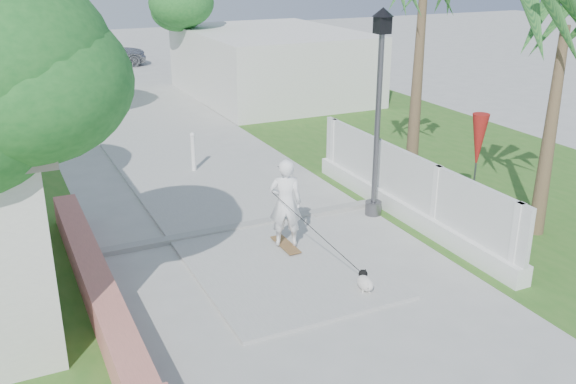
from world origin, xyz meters
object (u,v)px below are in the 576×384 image
dog (365,282)px  patio_umbrella (478,142)px  street_lamp (378,107)px  bollard (193,151)px  parked_car (101,53)px  skateboarder (307,224)px

dog → patio_umbrella: bearing=45.6°
street_lamp → dog: (-2.02, -2.90, -2.23)m
bollard → dog: 7.44m
parked_car → dog: bearing=174.7°
patio_umbrella → skateboarder: (-4.33, -0.50, -0.89)m
skateboarder → street_lamp: bearing=-124.0°
bollard → dog: (0.68, -7.40, -0.38)m
street_lamp → patio_umbrella: size_ratio=1.93×
patio_umbrella → skateboarder: bearing=-173.4°
patio_umbrella → parked_car: bearing=99.0°
bollard → parked_car: parked_car is taller
skateboarder → patio_umbrella: bearing=-149.1°
patio_umbrella → dog: patio_umbrella is taller
street_lamp → parked_car: street_lamp is taller
bollard → skateboarder: 6.01m
bollard → street_lamp: bearing=-59.0°
street_lamp → skateboarder: 3.29m
bollard → skateboarder: bearing=-87.4°
parked_car → street_lamp: bearing=179.8°
street_lamp → dog: street_lamp is taller
dog → parked_car: size_ratio=0.12×
street_lamp → parked_car: bearing=94.7°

